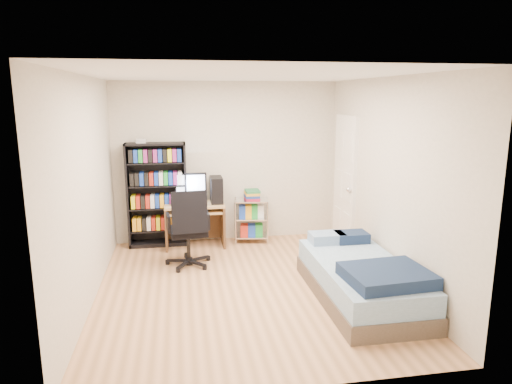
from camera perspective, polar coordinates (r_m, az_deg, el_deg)
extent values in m
cube|color=tan|center=(5.65, -1.31, -12.03)|extent=(3.50, 4.00, 0.04)
cube|color=white|center=(5.17, -1.45, 14.65)|extent=(3.50, 4.00, 0.04)
cube|color=beige|center=(7.24, -3.71, 3.76)|extent=(3.50, 0.04, 2.50)
cube|color=beige|center=(3.34, 3.72, -5.91)|extent=(3.50, 0.04, 2.50)
cube|color=beige|center=(5.31, -20.62, 0.04)|extent=(0.04, 4.00, 2.50)
cube|color=beige|center=(5.79, 16.24, 1.26)|extent=(0.04, 4.00, 2.50)
cube|color=black|center=(7.11, -12.25, -0.36)|extent=(0.89, 0.30, 1.59)
cube|color=black|center=(7.25, -12.06, -4.59)|extent=(0.83, 0.28, 0.02)
cube|color=red|center=(7.21, -12.10, -3.74)|extent=(0.78, 0.24, 0.19)
cube|color=black|center=(7.16, -12.18, -1.92)|extent=(0.83, 0.28, 0.02)
cube|color=#193FB3|center=(7.12, -12.22, -1.04)|extent=(0.78, 0.24, 0.19)
cube|color=black|center=(7.09, -12.30, 0.82)|extent=(0.83, 0.28, 0.02)
cube|color=yellow|center=(7.06, -12.34, 1.71)|extent=(0.78, 0.24, 0.19)
cube|color=black|center=(7.03, -12.42, 3.60)|extent=(0.83, 0.28, 0.02)
cube|color=green|center=(7.00, -12.47, 4.51)|extent=(0.78, 0.24, 0.19)
cube|color=silver|center=(7.00, -14.18, 6.22)|extent=(0.14, 0.12, 0.07)
cube|color=tan|center=(6.99, -7.71, -1.60)|extent=(0.90, 0.49, 0.04)
cube|color=#36261D|center=(7.07, -11.12, -4.37)|extent=(0.04, 0.49, 0.64)
cube|color=#36261D|center=(7.10, -4.15, -4.11)|extent=(0.04, 0.49, 0.64)
cube|color=#36261D|center=(7.29, -7.71, -3.62)|extent=(0.86, 0.03, 0.58)
cube|color=tan|center=(6.94, -7.66, -2.46)|extent=(0.81, 0.40, 0.02)
cube|color=black|center=(6.92, -7.66, -2.31)|extent=(0.39, 0.13, 0.02)
cube|color=black|center=(7.02, -8.17, 1.06)|extent=(0.48, 0.04, 0.32)
cube|color=#CCDDFF|center=(6.99, -8.17, 1.02)|extent=(0.43, 0.01, 0.27)
cube|color=black|center=(7.00, -4.98, 0.30)|extent=(0.18, 0.38, 0.39)
cube|color=black|center=(6.92, -10.31, -1.02)|extent=(0.07, 0.07, 0.15)
cube|color=black|center=(6.89, -6.43, -0.96)|extent=(0.07, 0.07, 0.15)
cylinder|color=black|center=(6.33, -8.43, -6.68)|extent=(0.05, 0.05, 0.38)
cube|color=black|center=(6.27, -8.49, -4.86)|extent=(0.53, 0.53, 0.08)
cube|color=black|center=(5.97, -8.31, -2.52)|extent=(0.47, 0.19, 0.55)
cube|color=black|center=(6.20, -10.91, -3.78)|extent=(0.07, 0.30, 0.22)
cube|color=black|center=(6.26, -6.17, -3.48)|extent=(0.07, 0.30, 0.22)
cylinder|color=silver|center=(7.06, -2.57, -3.98)|extent=(0.02, 0.02, 0.68)
cylinder|color=silver|center=(7.07, 1.48, -3.96)|extent=(0.02, 0.02, 0.68)
cylinder|color=silver|center=(7.40, -2.51, -3.23)|extent=(0.02, 0.02, 0.68)
cylinder|color=silver|center=(7.41, 1.35, -3.21)|extent=(0.02, 0.02, 0.68)
cube|color=silver|center=(7.30, -0.56, -5.44)|extent=(0.55, 0.42, 0.02)
cube|color=silver|center=(7.22, -0.56, -3.21)|extent=(0.55, 0.42, 0.02)
cube|color=silver|center=(7.15, -0.57, -1.02)|extent=(0.55, 0.42, 0.02)
cube|color=maroon|center=(7.13, -0.57, -0.33)|extent=(0.25, 0.30, 0.16)
cube|color=brown|center=(5.45, 12.86, -11.91)|extent=(0.97, 1.94, 0.19)
cube|color=#96BBE1|center=(5.37, 12.97, -9.81)|extent=(0.93, 1.91, 0.23)
cube|color=#152442|center=(4.88, 16.03, -10.05)|extent=(0.87, 0.74, 0.14)
cube|color=#9DBDDF|center=(5.95, 8.87, -5.67)|extent=(0.44, 0.29, 0.13)
cube|color=#152442|center=(6.04, 11.83, -5.51)|extent=(0.41, 0.29, 0.13)
cube|color=#442B15|center=(5.29, 13.23, -8.75)|extent=(0.27, 0.21, 0.02)
cube|color=white|center=(7.04, 11.03, 1.25)|extent=(0.05, 0.80, 2.00)
sphere|color=silver|center=(6.73, 11.53, 0.33)|extent=(0.08, 0.08, 0.08)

